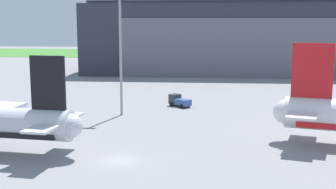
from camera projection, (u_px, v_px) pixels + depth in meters
ground_plane at (120, 160)px, 55.62m from camera, size 440.00×440.00×0.00m
grass_field_strip at (184, 53)px, 224.63m from camera, size 440.00×56.00×0.08m
maintenance_hangar at (250, 38)px, 144.85m from camera, size 103.87×30.51×22.77m
pushback_tractor at (179, 101)px, 89.65m from camera, size 4.72×4.55×2.30m
apron_light_mast at (121, 47)px, 79.88m from camera, size 2.40×0.50×21.09m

